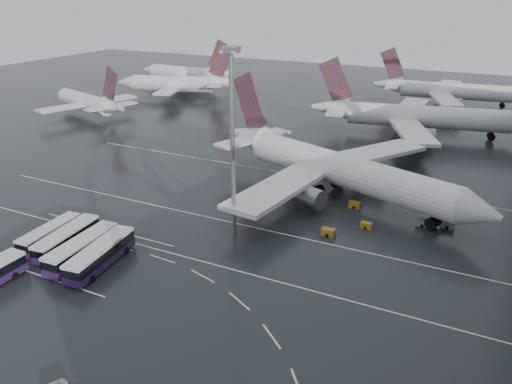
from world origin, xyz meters
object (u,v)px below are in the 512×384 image
at_px(jet_remote_west, 89,103).
at_px(gse_cart_belly_e, 355,205).
at_px(gse_cart_belly_d, 448,224).
at_px(bus_row_near_a, 50,234).
at_px(airliner_gate_c, 448,91).
at_px(gse_cart_belly_c, 328,232).
at_px(airliner_main, 333,168).
at_px(airliner_gate_b, 415,117).
at_px(gse_cart_belly_a, 366,225).
at_px(jet_remote_mid, 180,84).
at_px(bus_row_near_d, 101,255).
at_px(jet_remote_far, 188,74).
at_px(floodlight_mast, 232,122).
at_px(bus_row_near_c, 82,248).
at_px(gse_cart_belly_b, 423,223).
at_px(bus_row_near_b, 67,238).

height_order(jet_remote_west, gse_cart_belly_e, jet_remote_west).
bearing_deg(gse_cart_belly_d, bus_row_near_a, -148.74).
height_order(airliner_gate_c, gse_cart_belly_c, airliner_gate_c).
bearing_deg(jet_remote_west, gse_cart_belly_d, -178.93).
relative_size(airliner_main, airliner_gate_b, 1.04).
xyz_separation_m(airliner_gate_b, gse_cart_belly_e, (-0.62, -56.42, -4.67)).
xyz_separation_m(gse_cart_belly_a, gse_cart_belly_e, (-4.21, 7.59, 0.07)).
height_order(jet_remote_mid, gse_cart_belly_c, jet_remote_mid).
xyz_separation_m(gse_cart_belly_a, gse_cart_belly_d, (12.71, 6.52, 0.12)).
bearing_deg(bus_row_near_d, airliner_gate_c, -20.29).
bearing_deg(gse_cart_belly_e, airliner_gate_c, 87.72).
relative_size(jet_remote_far, gse_cart_belly_d, 19.41).
bearing_deg(gse_cart_belly_d, floodlight_mast, -150.11).
xyz_separation_m(bus_row_near_c, floodlight_mast, (16.69, 18.02, 17.58)).
relative_size(airliner_main, gse_cart_belly_d, 26.67).
relative_size(bus_row_near_a, gse_cart_belly_c, 5.40).
xyz_separation_m(jet_remote_west, bus_row_near_d, (68.58, -69.92, -2.74)).
bearing_deg(gse_cart_belly_d, bus_row_near_d, -140.77).
bearing_deg(bus_row_near_d, gse_cart_belly_b, -56.43).
height_order(gse_cart_belly_a, gse_cart_belly_b, gse_cart_belly_b).
xyz_separation_m(airliner_main, jet_remote_west, (-90.70, 27.18, -0.86)).
height_order(bus_row_near_d, gse_cart_belly_c, bus_row_near_d).
height_order(jet_remote_west, bus_row_near_d, jet_remote_west).
distance_m(jet_remote_mid, bus_row_near_b, 117.39).
height_order(bus_row_near_d, gse_cart_belly_e, bus_row_near_d).
height_order(bus_row_near_a, bus_row_near_d, bus_row_near_d).
distance_m(airliner_gate_b, jet_remote_west, 100.48).
xyz_separation_m(bus_row_near_d, gse_cart_belly_d, (45.17, 36.88, -1.24)).
distance_m(gse_cart_belly_a, gse_cart_belly_d, 14.29).
xyz_separation_m(jet_remote_west, bus_row_near_b, (59.92, -68.18, -2.86)).
distance_m(jet_remote_west, gse_cart_belly_a, 108.59).
xyz_separation_m(jet_remote_west, gse_cart_belly_c, (96.03, -45.21, -4.00)).
bearing_deg(jet_remote_mid, bus_row_near_c, 100.04).
relative_size(bus_row_near_a, gse_cart_belly_e, 5.57).
distance_m(airliner_gate_b, floodlight_mast, 79.06).
height_order(airliner_gate_c, gse_cart_belly_d, airliner_gate_c).
bearing_deg(gse_cart_belly_d, airliner_gate_b, 105.83).
bearing_deg(bus_row_near_b, gse_cart_belly_c, -63.99).
height_order(airliner_gate_c, gse_cart_belly_e, airliner_gate_c).
xyz_separation_m(jet_remote_west, gse_cart_belly_e, (96.83, -31.98, -4.02)).
bearing_deg(airliner_main, jet_remote_mid, 161.43).
height_order(floodlight_mast, gse_cart_belly_b, floodlight_mast).
relative_size(airliner_gate_c, gse_cart_belly_d, 23.03).
height_order(bus_row_near_b, gse_cart_belly_d, bus_row_near_b).
xyz_separation_m(airliner_gate_b, jet_remote_mid, (-88.31, 13.16, -0.00)).
relative_size(jet_remote_west, gse_cart_belly_c, 17.92).
bearing_deg(gse_cart_belly_a, jet_remote_mid, 139.98).
bearing_deg(jet_remote_mid, airliner_main, 124.21).
relative_size(floodlight_mast, gse_cart_belly_a, 16.11).
bearing_deg(floodlight_mast, airliner_gate_b, 78.07).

